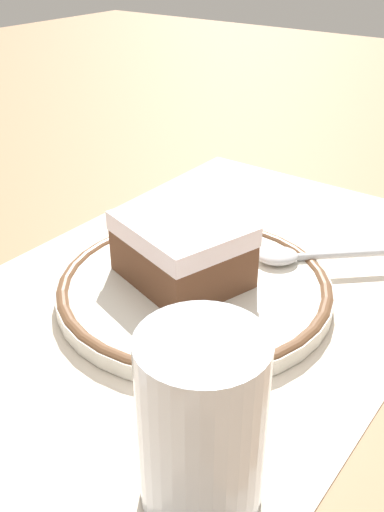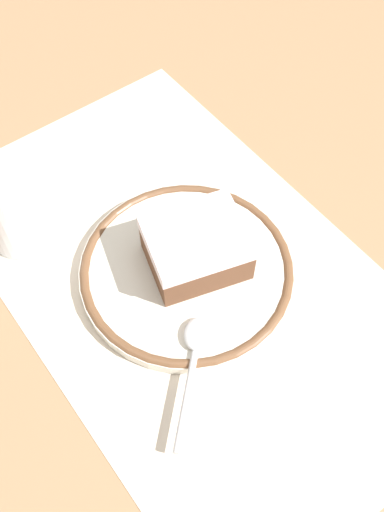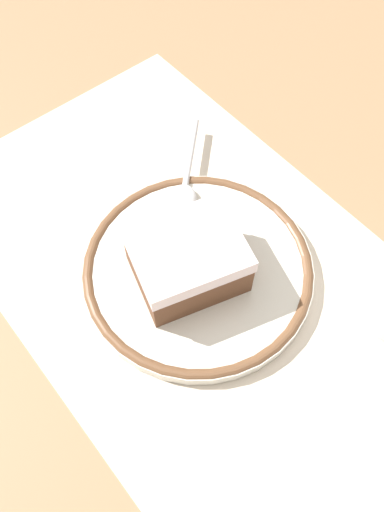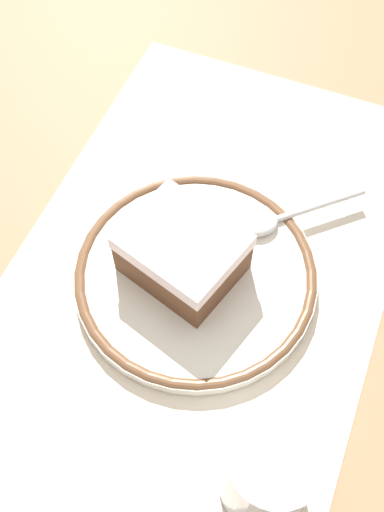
% 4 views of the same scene
% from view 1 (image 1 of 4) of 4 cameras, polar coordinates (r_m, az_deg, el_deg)
% --- Properties ---
extents(ground_plane, '(2.40, 2.40, 0.00)m').
position_cam_1_polar(ground_plane, '(0.44, 0.24, -4.03)').
color(ground_plane, '#9E7551').
extents(placemat, '(0.52, 0.31, 0.00)m').
position_cam_1_polar(placemat, '(0.44, 0.24, -3.95)').
color(placemat, beige).
rests_on(placemat, ground_plane).
extents(plate, '(0.21, 0.21, 0.01)m').
position_cam_1_polar(plate, '(0.44, 0.00, -2.73)').
color(plate, silver).
rests_on(plate, placemat).
extents(cake_slice, '(0.10, 0.11, 0.05)m').
position_cam_1_polar(cake_slice, '(0.43, -0.77, 0.83)').
color(cake_slice, brown).
rests_on(cake_slice, plate).
extents(spoon, '(0.09, 0.10, 0.01)m').
position_cam_1_polar(spoon, '(0.47, 10.28, 0.06)').
color(spoon, silver).
rests_on(spoon, plate).
extents(cup, '(0.06, 0.06, 0.09)m').
position_cam_1_polar(cup, '(0.28, 0.95, -16.94)').
color(cup, silver).
rests_on(cup, placemat).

